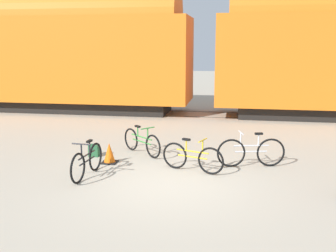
# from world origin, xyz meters

# --- Properties ---
(ground_plane) EXTENTS (80.00, 80.00, 0.00)m
(ground_plane) POSITION_xyz_m (0.00, 0.00, 0.00)
(ground_plane) COLOR #B2A893
(freight_train) EXTENTS (54.03, 3.00, 5.75)m
(freight_train) POSITION_xyz_m (-0.00, 9.22, 3.04)
(freight_train) COLOR black
(freight_train) RESTS_ON ground_plane
(rail_near) EXTENTS (66.03, 0.07, 0.01)m
(rail_near) POSITION_xyz_m (0.00, 8.50, 0.01)
(rail_near) COLOR #4C4238
(rail_near) RESTS_ON ground_plane
(rail_far) EXTENTS (66.03, 0.07, 0.01)m
(rail_far) POSITION_xyz_m (0.00, 9.93, 0.01)
(rail_far) COLOR #4C4238
(rail_far) RESTS_ON ground_plane
(bicycle_black) EXTENTS (0.46, 1.67, 0.88)m
(bicycle_black) POSITION_xyz_m (-1.98, 0.11, 0.38)
(bicycle_black) COLOR black
(bicycle_black) RESTS_ON ground_plane
(bicycle_green) EXTENTS (1.36, 1.20, 0.83)m
(bicycle_green) POSITION_xyz_m (-1.17, 2.27, 0.36)
(bicycle_green) COLOR black
(bicycle_green) RESTS_ON ground_plane
(bicycle_yellow) EXTENTS (1.59, 0.61, 0.85)m
(bicycle_yellow) POSITION_xyz_m (0.44, 0.92, 0.36)
(bicycle_yellow) COLOR black
(bicycle_yellow) RESTS_ON ground_plane
(bicycle_silver) EXTENTS (1.74, 0.52, 0.92)m
(bicycle_silver) POSITION_xyz_m (1.89, 1.56, 0.39)
(bicycle_silver) COLOR black
(bicycle_silver) RESTS_ON ground_plane
(backpack) EXTENTS (0.28, 0.20, 0.34)m
(backpack) POSITION_xyz_m (-2.44, 1.81, 0.17)
(backpack) COLOR #235633
(backpack) RESTS_ON ground_plane
(traffic_cone) EXTENTS (0.40, 0.40, 0.55)m
(traffic_cone) POSITION_xyz_m (-1.82, 1.28, 0.25)
(traffic_cone) COLOR black
(traffic_cone) RESTS_ON ground_plane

